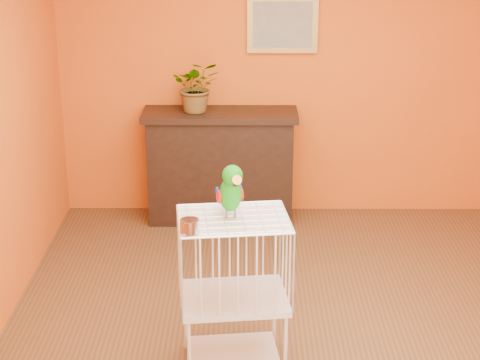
{
  "coord_description": "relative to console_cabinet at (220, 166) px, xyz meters",
  "views": [
    {
      "loc": [
        -0.33,
        -4.83,
        2.87
      ],
      "look_at": [
        -0.36,
        -0.4,
        1.26
      ],
      "focal_mm": 60.0,
      "sensor_mm": 36.0,
      "label": 1
    }
  ],
  "objects": [
    {
      "name": "framed_picture",
      "position": [
        0.55,
        0.21,
        1.24
      ],
      "size": [
        0.62,
        0.04,
        0.5
      ],
      "color": "#A18439",
      "rests_on": "room_shell"
    },
    {
      "name": "console_cabinet",
      "position": [
        0.0,
        0.0,
        0.0
      ],
      "size": [
        1.37,
        0.49,
        1.02
      ],
      "color": "black",
      "rests_on": "ground"
    },
    {
      "name": "parrot",
      "position": [
        0.14,
        -2.41,
        0.68
      ],
      "size": [
        0.19,
        0.31,
        0.35
      ],
      "rotation": [
        0.0,
        0.0,
        0.33
      ],
      "color": "#59544C",
      "rests_on": "birdcage"
    },
    {
      "name": "birdcage",
      "position": [
        0.15,
        -2.41,
        0.02
      ],
      "size": [
        0.71,
        0.58,
        1.01
      ],
      "rotation": [
        0.0,
        0.0,
        0.12
      ],
      "color": "silver",
      "rests_on": "ground"
    },
    {
      "name": "ground",
      "position": [
        0.55,
        -2.01,
        -0.51
      ],
      "size": [
        4.5,
        4.5,
        0.0
      ],
      "primitive_type": "plane",
      "color": "brown",
      "rests_on": "ground"
    },
    {
      "name": "feed_cup",
      "position": [
        -0.09,
        -2.64,
        0.55
      ],
      "size": [
        0.11,
        0.11,
        0.08
      ],
      "primitive_type": "cylinder",
      "color": "silver",
      "rests_on": "birdcage"
    },
    {
      "name": "potted_plant",
      "position": [
        -0.2,
        0.01,
        0.68
      ],
      "size": [
        0.45,
        0.49,
        0.36
      ],
      "primitive_type": "imported",
      "rotation": [
        0.0,
        0.0,
        0.08
      ],
      "color": "#26722D",
      "rests_on": "console_cabinet"
    },
    {
      "name": "room_shell",
      "position": [
        0.55,
        -2.01,
        1.07
      ],
      "size": [
        4.5,
        4.5,
        4.5
      ],
      "color": "orange",
      "rests_on": "ground"
    }
  ]
}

